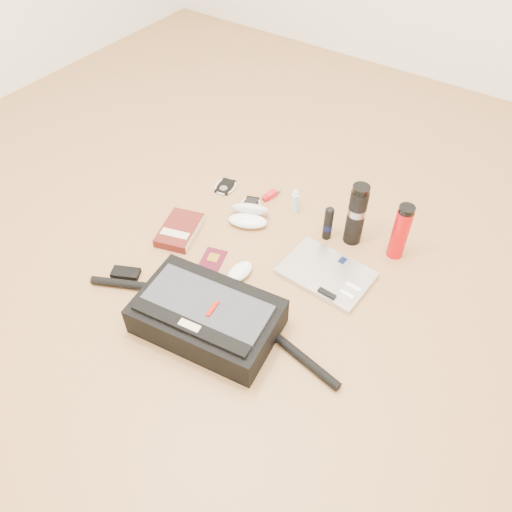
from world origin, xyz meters
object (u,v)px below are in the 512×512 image
at_px(laptop, 326,273).
at_px(thermos_red, 400,232).
at_px(thermos_black, 356,214).
at_px(book, 180,230).
at_px(messenger_bag, 206,316).

distance_m(laptop, thermos_red, 0.34).
bearing_deg(thermos_black, book, -148.38).
bearing_deg(thermos_black, thermos_red, 7.65).
height_order(book, thermos_black, thermos_black).
bearing_deg(thermos_red, book, -153.16).
distance_m(messenger_bag, thermos_black, 0.74).
distance_m(thermos_black, thermos_red, 0.19).
bearing_deg(messenger_bag, thermos_black, 64.49).
relative_size(laptop, thermos_black, 1.24).
relative_size(book, thermos_red, 0.99).
height_order(laptop, book, book).
xyz_separation_m(laptop, thermos_red, (0.17, 0.26, 0.11)).
relative_size(messenger_bag, book, 4.02).
xyz_separation_m(thermos_black, thermos_red, (0.18, 0.02, -0.02)).
xyz_separation_m(book, thermos_red, (0.81, 0.41, 0.11)).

